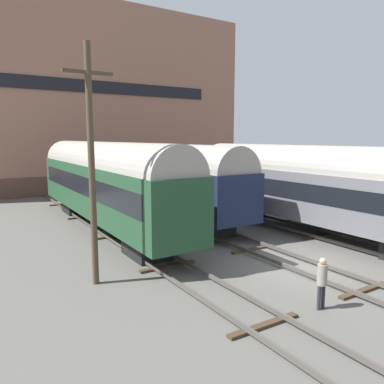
{
  "coord_description": "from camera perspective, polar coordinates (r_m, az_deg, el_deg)",
  "views": [
    {
      "loc": [
        -12.1,
        -10.65,
        5.53
      ],
      "look_at": [
        0.0,
        8.79,
        2.2
      ],
      "focal_mm": 35.0,
      "sensor_mm": 36.0,
      "label": 1
    }
  ],
  "objects": [
    {
      "name": "train_car_green",
      "position": [
        23.05,
        -13.33,
        1.85
      ],
      "size": [
        2.87,
        18.99,
        5.3
      ],
      "color": "black",
      "rests_on": "ground"
    },
    {
      "name": "utility_pole",
      "position": [
        14.18,
        -15.07,
        4.25
      ],
      "size": [
        1.8,
        0.24,
        8.88
      ],
      "color": "#473828",
      "rests_on": "ground"
    },
    {
      "name": "person_worker",
      "position": [
        13.04,
        19.2,
        -12.33
      ],
      "size": [
        0.32,
        0.32,
        1.73
      ],
      "color": "#282833",
      "rests_on": "ground"
    },
    {
      "name": "train_car_navy",
      "position": [
        25.53,
        -3.43,
        2.32
      ],
      "size": [
        3.09,
        15.38,
        5.12
      ],
      "color": "black",
      "rests_on": "ground"
    },
    {
      "name": "track_middle",
      "position": [
        16.99,
        16.15,
        -10.54
      ],
      "size": [
        2.6,
        60.0,
        0.26
      ],
      "color": "#4C4742",
      "rests_on": "ground"
    },
    {
      "name": "ground_plane",
      "position": [
        17.04,
        16.13,
        -11.0
      ],
      "size": [
        200.0,
        200.0,
        0.0
      ],
      "primitive_type": "plane",
      "color": "#56544F"
    },
    {
      "name": "train_car_grey",
      "position": [
        22.3,
        17.85,
        1.08
      ],
      "size": [
        3.07,
        18.18,
        5.11
      ],
      "color": "black",
      "rests_on": "ground"
    },
    {
      "name": "track_right",
      "position": [
        20.72,
        25.22,
        -7.61
      ],
      "size": [
        2.6,
        60.0,
        0.26
      ],
      "color": "#4C4742",
      "rests_on": "ground"
    },
    {
      "name": "warehouse_building",
      "position": [
        45.12,
        -15.57,
        13.07
      ],
      "size": [
        32.73,
        11.83,
        19.08
      ],
      "color": "brown",
      "rests_on": "ground"
    },
    {
      "name": "track_left",
      "position": [
        13.97,
        2.29,
        -14.41
      ],
      "size": [
        2.6,
        60.0,
        0.26
      ],
      "color": "#4C4742",
      "rests_on": "ground"
    }
  ]
}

